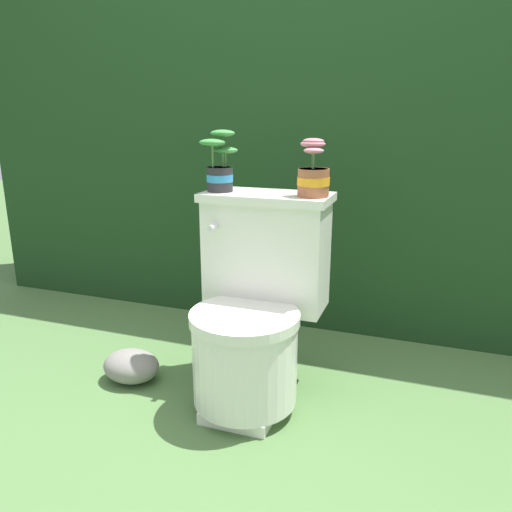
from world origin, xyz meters
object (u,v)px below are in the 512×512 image
object	(u,v)px
toilet	(255,307)
potted_plant_midleft	(313,176)
potted_plant_left	(220,167)
garden_stone	(131,366)

from	to	relation	value
toilet	potted_plant_midleft	xyz separation A→B (m)	(0.17, 0.11, 0.47)
toilet	potted_plant_left	world-z (taller)	potted_plant_left
toilet	garden_stone	distance (m)	0.58
toilet	potted_plant_left	distance (m)	0.53
potted_plant_left	garden_stone	bearing A→B (deg)	-151.47
toilet	potted_plant_left	bearing A→B (deg)	148.83
potted_plant_left	toilet	bearing A→B (deg)	-31.17
potted_plant_left	potted_plant_midleft	world-z (taller)	potted_plant_left
garden_stone	toilet	bearing A→B (deg)	7.94
potted_plant_midleft	garden_stone	world-z (taller)	potted_plant_midleft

